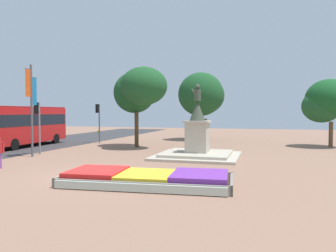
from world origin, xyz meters
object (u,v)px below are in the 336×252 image
object	(u,v)px
traffic_light_far_corner	(98,116)
flower_planter	(147,179)
traffic_light_mid_block	(38,118)
banner_pole	(32,105)
city_bus	(22,124)
statue_monument	(197,144)

from	to	relation	value
traffic_light_far_corner	flower_planter	bearing A→B (deg)	-55.88
flower_planter	traffic_light_mid_block	distance (m)	12.49
banner_pole	city_bus	distance (m)	7.07
traffic_light_far_corner	city_bus	xyz separation A→B (m)	(-4.59, -4.51, -0.57)
traffic_light_mid_block	statue_monument	bearing A→B (deg)	8.26
city_bus	banner_pole	bearing A→B (deg)	-44.97
banner_pole	city_bus	size ratio (longest dim) A/B	0.64
statue_monument	flower_planter	bearing A→B (deg)	-92.80
flower_planter	traffic_light_far_corner	xyz separation A→B (m)	(-10.18, 15.03, 2.24)
flower_planter	traffic_light_mid_block	size ratio (longest dim) A/B	1.96
statue_monument	traffic_light_mid_block	world-z (taller)	statue_monument
flower_planter	traffic_light_mid_block	bearing A→B (deg)	146.75
flower_planter	banner_pole	distance (m)	11.77
flower_planter	statue_monument	world-z (taller)	statue_monument
traffic_light_mid_block	city_bus	xyz separation A→B (m)	(-4.50, 3.77, -0.57)
traffic_light_mid_block	banner_pole	world-z (taller)	banner_pole
statue_monument	banner_pole	world-z (taller)	banner_pole
traffic_light_mid_block	banner_pole	size ratio (longest dim) A/B	0.60
statue_monument	traffic_light_mid_block	bearing A→B (deg)	-171.74
statue_monument	traffic_light_far_corner	bearing A→B (deg)	147.53
flower_planter	banner_pole	size ratio (longest dim) A/B	1.17
flower_planter	traffic_light_far_corner	size ratio (longest dim) A/B	1.93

